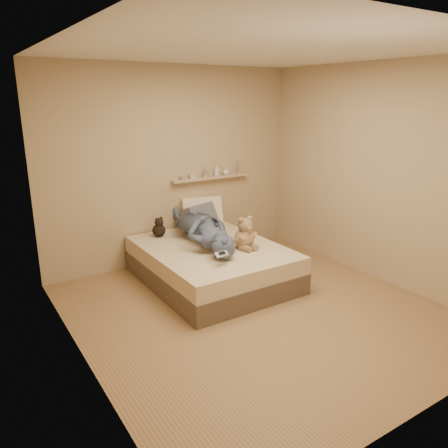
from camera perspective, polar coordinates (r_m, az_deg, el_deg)
room at (r=4.32m, az=4.70°, el=4.35°), size 3.80×3.80×3.80m
bed at (r=5.37m, az=-1.63°, el=-5.21°), size 1.50×1.90×0.45m
game_console at (r=4.65m, az=-0.29°, el=-3.93°), size 0.16×0.08×0.05m
teddy_bear at (r=5.18m, az=2.77°, el=-1.47°), size 0.33×0.31×0.40m
dark_plush at (r=5.68m, az=-8.50°, el=-0.56°), size 0.17×0.17×0.26m
pillow_cream at (r=6.09m, az=-2.93°, el=1.59°), size 0.60×0.39×0.43m
pillow_grey at (r=5.94m, az=-2.92°, el=0.92°), size 0.56×0.41×0.37m
person at (r=5.38m, az=-2.79°, el=-0.55°), size 0.84×1.62×0.37m
wall_shelf at (r=6.16m, az=-1.71°, el=6.06°), size 1.20×0.12×0.03m
shelf_bottles at (r=6.17m, az=-1.26°, el=6.84°), size 0.96×0.13×0.19m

